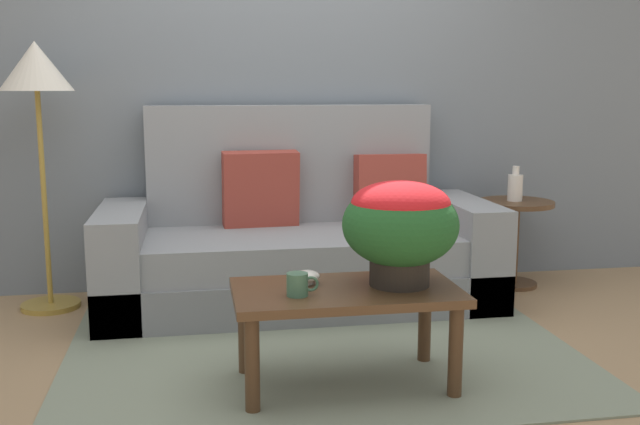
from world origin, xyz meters
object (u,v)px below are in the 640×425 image
object	(u,v)px
potted_plant	(400,223)
snack_bowl	(307,277)
couch	(299,247)
coffee_table	(346,304)
coffee_mug	(298,284)
floor_lamp	(37,87)
side_table	(515,227)
table_vase	(515,187)

from	to	relation	value
potted_plant	snack_bowl	xyz separation A→B (m)	(-0.39, 0.08, -0.24)
couch	potted_plant	xyz separation A→B (m)	(0.25, -1.27, 0.37)
coffee_table	coffee_mug	distance (m)	0.26
potted_plant	floor_lamp	bearing A→B (deg)	140.75
side_table	coffee_mug	world-z (taller)	side_table
table_vase	floor_lamp	bearing A→B (deg)	179.79
couch	potted_plant	bearing A→B (deg)	-78.87
floor_lamp	potted_plant	distance (m)	2.26
couch	snack_bowl	distance (m)	1.20
floor_lamp	table_vase	distance (m)	2.91
coffee_table	table_vase	size ratio (longest dim) A/B	4.29
couch	side_table	bearing A→B (deg)	4.31
coffee_table	potted_plant	bearing A→B (deg)	2.59
coffee_table	coffee_mug	size ratio (longest dim) A/B	7.21
potted_plant	couch	bearing A→B (deg)	101.13
coffee_mug	table_vase	bearing A→B (deg)	42.41
coffee_table	coffee_mug	xyz separation A→B (m)	(-0.22, -0.08, 0.12)
coffee_table	potted_plant	xyz separation A→B (m)	(0.23, 0.01, 0.34)
couch	coffee_table	xyz separation A→B (m)	(0.02, -1.28, 0.03)
potted_plant	coffee_table	bearing A→B (deg)	-177.41
couch	table_vase	size ratio (longest dim) A/B	10.22
floor_lamp	table_vase	bearing A→B (deg)	-0.21
table_vase	potted_plant	bearing A→B (deg)	-129.99
coffee_table	potted_plant	distance (m)	0.41
couch	coffee_table	bearing A→B (deg)	-89.32
couch	table_vase	distance (m)	1.44
coffee_table	floor_lamp	world-z (taller)	floor_lamp
coffee_mug	table_vase	xyz separation A→B (m)	(1.60, 1.46, 0.17)
coffee_mug	couch	bearing A→B (deg)	81.59
side_table	couch	bearing A→B (deg)	-175.69
couch	coffee_mug	xyz separation A→B (m)	(-0.20, -1.36, 0.15)
floor_lamp	potted_plant	xyz separation A→B (m)	(1.69, -1.38, -0.57)
coffee_table	side_table	bearing A→B (deg)	44.74
floor_lamp	side_table	bearing A→B (deg)	-0.22
floor_lamp	potted_plant	world-z (taller)	floor_lamp
floor_lamp	snack_bowl	size ratio (longest dim) A/B	13.51
coffee_table	table_vase	xyz separation A→B (m)	(1.38, 1.38, 0.28)
floor_lamp	potted_plant	bearing A→B (deg)	-39.25
potted_plant	snack_bowl	distance (m)	0.46
floor_lamp	coffee_table	bearing A→B (deg)	-43.68
side_table	coffee_mug	xyz separation A→B (m)	(-1.61, -1.46, 0.10)
potted_plant	coffee_mug	world-z (taller)	potted_plant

